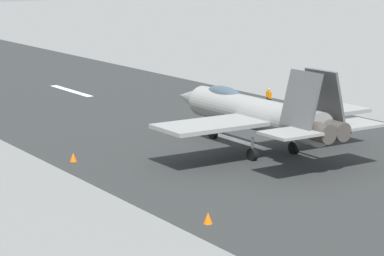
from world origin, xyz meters
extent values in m
plane|color=slate|center=(0.00, 0.00, 0.00)|extent=(400.00, 400.00, 0.00)
cube|color=#2D2F2F|center=(0.00, 0.00, 0.01)|extent=(240.00, 26.00, 0.02)
cube|color=white|center=(0.53, 0.00, 0.02)|extent=(8.00, 0.70, 0.00)
cube|color=white|center=(25.67, 0.00, 0.02)|extent=(8.00, 0.70, 0.00)
cylinder|color=gray|center=(-3.38, 0.97, 2.41)|extent=(12.04, 2.05, 2.02)
cone|color=gray|center=(4.03, 0.99, 2.41)|extent=(2.78, 1.72, 1.72)
ellipsoid|color=#3F5160|center=(0.02, 0.98, 3.17)|extent=(3.60, 1.11, 1.10)
cylinder|color=#47423D|center=(-9.55, 1.50, 2.41)|extent=(2.20, 1.11, 1.10)
cylinder|color=#47423D|center=(-9.55, 0.40, 2.41)|extent=(2.20, 1.11, 1.10)
cube|color=gray|center=(-4.39, 5.11, 2.31)|extent=(3.42, 6.27, 0.24)
cube|color=gray|center=(-4.37, -3.17, 2.31)|extent=(3.42, 6.27, 0.24)
cube|color=gray|center=(-9.55, 3.35, 2.51)|extent=(2.41, 2.81, 0.16)
cube|color=gray|center=(-9.54, -1.45, 2.51)|extent=(2.41, 2.81, 0.16)
cube|color=#525355|center=(-8.63, 1.85, 4.11)|extent=(2.60, 0.95, 3.14)
cube|color=#525355|center=(-8.62, 0.05, 4.11)|extent=(2.60, 0.95, 3.14)
cylinder|color=silver|center=(1.25, 0.98, 0.70)|extent=(0.18, 0.18, 1.40)
cylinder|color=black|center=(1.25, 0.98, 0.38)|extent=(0.76, 0.30, 0.76)
cylinder|color=silver|center=(-5.18, 2.56, 0.70)|extent=(0.18, 0.18, 1.40)
cylinder|color=black|center=(-5.18, 2.56, 0.38)|extent=(0.76, 0.30, 0.76)
cylinder|color=silver|center=(-5.17, -0.64, 0.70)|extent=(0.18, 0.18, 1.40)
cylinder|color=black|center=(-5.17, -0.64, 0.38)|extent=(0.76, 0.30, 0.76)
cube|color=#1E2338|center=(8.88, -9.78, 0.42)|extent=(0.24, 0.36, 0.85)
cube|color=orange|center=(8.88, -9.78, 1.05)|extent=(0.45, 0.30, 0.58)
sphere|color=tan|center=(8.88, -9.78, 1.49)|extent=(0.22, 0.22, 0.22)
cylinder|color=orange|center=(9.18, -9.77, 1.02)|extent=(0.10, 0.10, 0.54)
cylinder|color=orange|center=(8.58, -9.80, 1.02)|extent=(0.10, 0.10, 0.54)
cone|color=orange|center=(-13.81, 11.63, 0.28)|extent=(0.44, 0.44, 0.55)
cone|color=orange|center=(0.39, 11.63, 0.28)|extent=(0.44, 0.44, 0.55)
camera|label=1|loc=(-43.38, 31.79, 11.59)|focal=77.47mm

